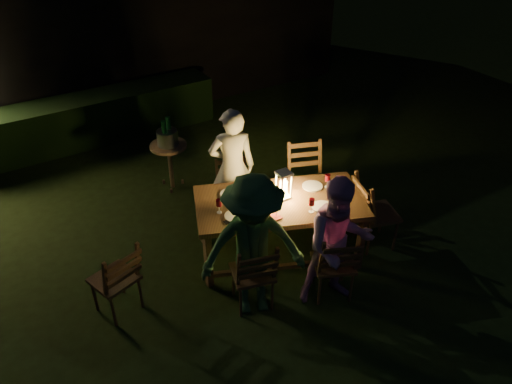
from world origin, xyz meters
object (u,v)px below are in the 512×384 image
chair_spare (118,290)px  person_opp_right (338,243)px  ice_bucket (167,138)px  bottle_bucket_a (165,137)px  chair_near_left (253,284)px  bottle_bucket_b (169,133)px  chair_near_right (333,274)px  side_table (169,150)px  bottle_table (259,192)px  chair_end (375,224)px  person_house_side (232,168)px  dining_table (280,206)px  person_opp_left (253,248)px  lantern (284,186)px  chair_far_right (307,194)px  chair_far_left (234,204)px

chair_spare → person_opp_right: 2.40m
ice_bucket → bottle_bucket_a: 0.08m
chair_near_left → bottle_bucket_b: (0.25, 2.71, 0.59)m
chair_near_right → side_table: (-0.63, 3.00, 0.34)m
bottle_table → side_table: bottle_table is taller
chair_end → bottle_table: (-1.37, 0.55, 0.64)m
person_house_side → side_table: (-0.39, 1.19, -0.19)m
dining_table → bottle_bucket_a: bottle_bucket_a is taller
chair_spare → person_opp_left: 1.55m
dining_table → bottle_table: bearing=-180.0°
bottle_table → bottle_bucket_b: (-0.22, 2.07, -0.08)m
person_opp_left → bottle_bucket_b: person_opp_left is taller
chair_near_right → lantern: lantern is taller
chair_far_right → person_house_side: 1.12m
chair_far_right → person_opp_left: (-1.52, -1.11, 0.52)m
chair_end → ice_bucket: size_ratio=3.47×
chair_end → bottle_bucket_b: chair_end is taller
chair_far_left → chair_near_left: bearing=87.6°
chair_end → bottle_bucket_a: bearing=-129.5°
person_house_side → person_opp_left: size_ratio=0.97×
chair_near_left → bottle_table: bottle_table is taller
person_opp_left → bottle_bucket_a: person_opp_left is taller
chair_far_right → person_house_side: bearing=-4.2°
chair_end → dining_table: bearing=-95.1°
chair_spare → bottle_bucket_b: size_ratio=3.02×
chair_far_right → bottle_bucket_a: chair_far_right is taller
dining_table → lantern: (0.07, 0.03, 0.24)m
person_opp_left → person_opp_right: bearing=0.0°
bottle_bucket_a → side_table: bearing=38.7°
chair_far_right → bottle_table: (-1.03, -0.42, 0.63)m
person_opp_left → chair_end: bearing=26.0°
chair_near_left → chair_near_right: (0.83, -0.33, 0.00)m
chair_near_left → lantern: 1.18m
chair_far_right → person_house_side: size_ratio=0.65×
chair_near_right → bottle_bucket_a: size_ratio=3.04×
chair_near_left → chair_far_right: size_ratio=0.91×
chair_near_left → bottle_bucket_a: size_ratio=3.01×
person_opp_left → bottle_table: bearing=76.3°
chair_spare → chair_far_left: bearing=4.4°
chair_far_right → bottle_bucket_b: 2.14m
person_opp_left → ice_bucket: 2.72m
bottle_bucket_b → chair_near_right: bearing=-79.2°
chair_near_left → chair_end: chair_end is taller
chair_near_right → person_opp_left: 1.05m
chair_far_right → bottle_bucket_a: bearing=-28.8°
chair_far_left → person_opp_right: person_opp_right is taller
lantern → ice_bucket: (-0.57, 2.09, -0.14)m
ice_bucket → bottle_bucket_a: bottle_bucket_a is taller
chair_end → chair_near_left: bearing=-70.4°
person_opp_right → ice_bucket: size_ratio=5.18×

